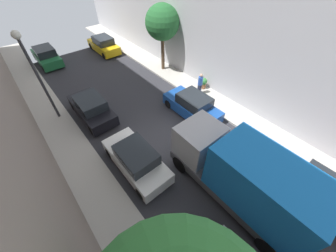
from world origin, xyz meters
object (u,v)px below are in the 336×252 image
object	(u,v)px
parked_car_left_4	(46,56)
street_tree_1	(162,23)
pedestrian	(200,83)
parked_car_right_3	(104,45)
parked_car_left_3	(92,108)
potted_plant_1	(204,83)
delivery_truck	(243,176)
lamp_post	(33,67)
parked_car_right_2	(192,106)
parked_car_right_1	(317,191)
parked_car_left_2	(136,159)

from	to	relation	value
parked_car_left_4	street_tree_1	size ratio (longest dim) A/B	0.79
pedestrian	parked_car_right_3	bearing A→B (deg)	99.56
pedestrian	street_tree_1	distance (m)	5.73
parked_car_left_3	potted_plant_1	world-z (taller)	parked_car_left_3
parked_car_right_3	delivery_truck	size ratio (longest dim) A/B	0.64
parked_car_left_4	lamp_post	xyz separation A→B (m)	(-1.90, -8.72, 3.12)
parked_car_left_3	pedestrian	size ratio (longest dim) A/B	2.44
parked_car_right_2	pedestrian	world-z (taller)	pedestrian
parked_car_right_2	delivery_truck	bearing A→B (deg)	-115.66
parked_car_right_3	potted_plant_1	xyz separation A→B (m)	(2.82, -11.59, -0.09)
delivery_truck	lamp_post	bearing A→B (deg)	112.34
street_tree_1	potted_plant_1	distance (m)	5.72
parked_car_left_4	parked_car_right_3	distance (m)	5.52
delivery_truck	potted_plant_1	world-z (taller)	delivery_truck
parked_car_right_1	street_tree_1	size ratio (longest dim) A/B	0.79
parked_car_right_2	parked_car_right_3	world-z (taller)	same
parked_car_right_2	potted_plant_1	world-z (taller)	parked_car_right_2
parked_car_left_4	parked_car_right_2	world-z (taller)	same
parked_car_left_3	pedestrian	bearing A→B (deg)	-21.72
parked_car_right_2	pedestrian	bearing A→B (deg)	31.47
parked_car_right_2	delivery_truck	size ratio (longest dim) A/B	0.64
parked_car_right_3	potted_plant_1	size ratio (longest dim) A/B	4.74
parked_car_right_3	street_tree_1	distance (m)	8.15
parked_car_right_2	lamp_post	distance (m)	9.70
parked_car_right_1	parked_car_left_3	bearing A→B (deg)	113.79
parked_car_right_2	lamp_post	world-z (taller)	lamp_post
pedestrian	street_tree_1	xyz separation A→B (m)	(0.33, 4.87, 3.00)
parked_car_left_3	parked_car_right_1	world-z (taller)	same
potted_plant_1	delivery_truck	bearing A→B (deg)	-127.56
parked_car_left_2	parked_car_right_2	size ratio (longest dim) A/B	1.00
parked_car_right_3	street_tree_1	xyz separation A→B (m)	(2.34, -7.05, 3.35)
parked_car_left_2	potted_plant_1	distance (m)	8.69
parked_car_left_3	parked_car_right_3	size ratio (longest dim) A/B	1.00
parked_car_left_2	street_tree_1	distance (m)	11.19
parked_car_right_3	delivery_truck	bearing A→B (deg)	-98.18
parked_car_left_4	parked_car_left_3	bearing A→B (deg)	-90.00
parked_car_right_2	pedestrian	xyz separation A→B (m)	(2.01, 1.23, 0.35)
parked_car_right_2	lamp_post	xyz separation A→B (m)	(-7.30, 5.57, 3.12)
delivery_truck	pedestrian	distance (m)	8.34
parked_car_left_2	parked_car_right_1	xyz separation A→B (m)	(5.40, -6.81, 0.00)
parked_car_right_2	parked_car_right_3	xyz separation A→B (m)	(0.00, 13.15, 0.00)
parked_car_right_3	lamp_post	size ratio (longest dim) A/B	0.75
parked_car_right_1	delivery_truck	size ratio (longest dim) A/B	0.64
parked_car_left_4	parked_car_right_1	bearing A→B (deg)	-76.42
parked_car_right_1	street_tree_1	bearing A→B (deg)	80.63
parked_car_right_1	delivery_truck	bearing A→B (deg)	137.83
street_tree_1	lamp_post	world-z (taller)	lamp_post
parked_car_left_3	pedestrian	xyz separation A→B (m)	(7.41, -2.95, 0.35)
lamp_post	parked_car_right_1	bearing A→B (deg)	-61.84
parked_car_right_2	delivery_truck	world-z (taller)	delivery_truck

